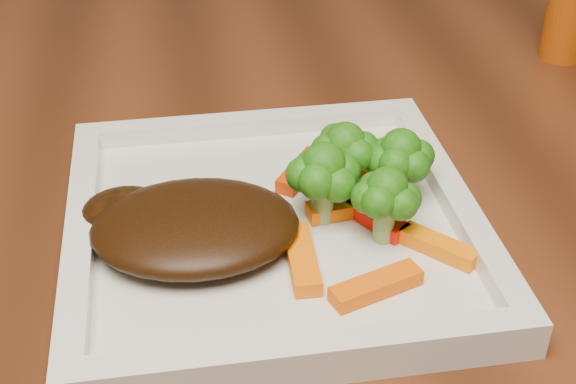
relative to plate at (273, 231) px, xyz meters
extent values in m
cube|color=white|center=(0.00, 0.00, 0.00)|extent=(0.27, 0.27, 0.01)
ellipsoid|color=black|center=(-0.05, -0.01, 0.02)|extent=(0.14, 0.11, 0.03)
cube|color=#F85A04|center=(0.05, -0.08, 0.01)|extent=(0.06, 0.03, 0.01)
cube|color=orange|center=(0.10, -0.05, 0.01)|extent=(0.05, 0.05, 0.01)
cube|color=#FF6E04|center=(0.01, -0.05, 0.01)|extent=(0.02, 0.06, 0.01)
cube|color=#C86203|center=(0.10, 0.05, 0.01)|extent=(0.06, 0.04, 0.01)
cube|color=red|center=(0.03, 0.05, 0.01)|extent=(0.04, 0.05, 0.01)
cube|color=#FF1504|center=(0.07, -0.01, 0.01)|extent=(0.04, 0.06, 0.01)
cube|color=#FF6C04|center=(0.05, 0.00, 0.01)|extent=(0.06, 0.02, 0.01)
cylinder|color=#A74309|center=(0.32, 0.24, 0.04)|extent=(0.05, 0.05, 0.09)
camera|label=1|loc=(-0.06, -0.43, 0.33)|focal=50.00mm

